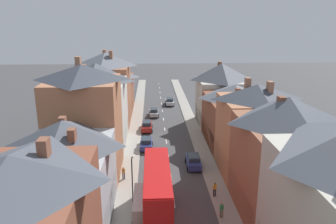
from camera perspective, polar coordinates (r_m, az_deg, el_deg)
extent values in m
cube|color=gray|center=(53.67, -5.86, -4.41)|extent=(2.20, 104.00, 0.14)
cube|color=gray|center=(54.08, 5.03, -4.22)|extent=(2.20, 104.00, 0.14)
cube|color=silver|center=(35.60, 1.09, -15.61)|extent=(0.14, 1.80, 0.01)
cube|color=silver|center=(40.83, 0.50, -11.22)|extent=(0.14, 1.80, 0.01)
cube|color=silver|center=(46.24, 0.05, -7.83)|extent=(0.14, 1.80, 0.01)
cube|color=silver|center=(51.79, -0.30, -5.17)|extent=(0.14, 1.80, 0.01)
cube|color=silver|center=(57.42, -0.57, -3.02)|extent=(0.14, 1.80, 0.01)
cube|color=silver|center=(63.12, -0.80, -1.26)|extent=(0.14, 1.80, 0.01)
cube|color=silver|center=(68.88, -0.99, 0.21)|extent=(0.14, 1.80, 0.01)
cube|color=silver|center=(74.67, -1.14, 1.46)|extent=(0.14, 1.80, 0.01)
cube|color=silver|center=(80.49, -1.28, 2.52)|extent=(0.14, 1.80, 0.01)
cube|color=silver|center=(86.34, -1.40, 3.44)|extent=(0.14, 1.80, 0.01)
cube|color=silver|center=(92.20, -1.50, 4.24)|extent=(0.14, 1.80, 0.01)
cube|color=silver|center=(98.08, -1.59, 4.95)|extent=(0.14, 1.80, 0.01)
pyramid|color=#474C56|center=(20.56, -25.88, -8.90)|extent=(8.00, 10.86, 1.64)
cube|color=brown|center=(21.23, -20.83, -5.85)|extent=(0.60, 0.90, 1.15)
cube|color=#ADB2B7|center=(32.67, -17.13, -11.98)|extent=(8.00, 10.80, 7.44)
cube|color=#1E5133|center=(32.98, -9.93, -15.42)|extent=(0.12, 9.94, 3.20)
pyramid|color=#474C56|center=(30.72, -17.89, -3.69)|extent=(8.00, 10.80, 2.55)
cube|color=brown|center=(31.98, -17.90, -1.83)|extent=(0.60, 0.90, 1.16)
cube|color=brown|center=(28.62, -16.38, -3.85)|extent=(0.60, 0.90, 1.08)
cube|color=#B2704C|center=(40.62, -14.15, -2.79)|extent=(8.00, 8.78, 11.88)
cube|color=maroon|center=(41.61, -8.36, -8.42)|extent=(0.12, 8.08, 3.20)
pyramid|color=#383D47|center=(39.04, -14.82, 6.75)|extent=(8.00, 8.78, 1.77)
cube|color=#99664C|center=(41.31, -15.38, 8.25)|extent=(0.60, 0.90, 1.51)
cube|color=silver|center=(49.92, -12.03, -0.37)|extent=(8.00, 10.38, 9.86)
cube|color=navy|center=(50.47, -7.38, -3.95)|extent=(0.12, 9.55, 3.20)
pyramid|color=#474C56|center=(48.58, -12.46, 6.76)|extent=(8.00, 10.38, 2.71)
cube|color=#99664C|center=(47.61, -14.48, 7.25)|extent=(0.60, 0.90, 1.31)
cube|color=#A36042|center=(59.35, -10.61, 2.75)|extent=(8.00, 9.54, 10.79)
cube|color=#1E5133|center=(59.91, -6.69, -0.72)|extent=(0.12, 8.77, 3.20)
pyramid|color=#565B66|center=(58.24, -10.94, 9.01)|extent=(8.00, 9.54, 2.28)
cube|color=#99664C|center=(57.21, -9.92, 9.73)|extent=(0.60, 0.90, 1.56)
cube|color=#99664C|center=(59.69, -10.99, 9.88)|extent=(0.60, 0.90, 1.47)
cube|color=#935138|center=(69.59, -9.47, 3.15)|extent=(8.00, 10.79, 7.05)
cube|color=maroon|center=(69.69, -6.18, 1.67)|extent=(0.12, 9.93, 3.20)
pyramid|color=#565B66|center=(68.76, -9.64, 6.79)|extent=(8.00, 10.79, 1.90)
cube|color=brown|center=(71.52, -10.62, 7.57)|extent=(0.60, 0.90, 1.20)
cube|color=brown|center=(33.63, 19.29, -9.49)|extent=(8.00, 9.85, 9.40)
cube|color=navy|center=(33.83, 12.39, -14.70)|extent=(0.12, 9.06, 3.20)
pyramid|color=#474C56|center=(31.64, 20.26, 0.32)|extent=(8.00, 9.85, 2.49)
cube|color=brown|center=(31.54, 19.11, 1.50)|extent=(0.60, 0.90, 1.19)
cube|color=#B2704C|center=(41.39, 14.73, -4.21)|extent=(8.00, 8.11, 9.52)
cube|color=maroon|center=(41.57, 9.18, -8.48)|extent=(0.12, 7.46, 3.20)
pyramid|color=#383D47|center=(39.86, 15.30, 3.43)|extent=(8.00, 8.11, 1.76)
cube|color=#99664C|center=(40.74, 13.71, 4.83)|extent=(0.60, 0.90, 1.43)
cube|color=#99664C|center=(39.22, 17.34, 4.11)|extent=(0.60, 0.90, 1.38)
cube|color=brown|center=(50.82, 11.34, -1.57)|extent=(8.00, 11.85, 7.27)
cube|color=#1E5133|center=(50.66, 6.88, -3.85)|extent=(0.12, 10.90, 3.20)
pyramid|color=#565B66|center=(49.66, 11.63, 3.54)|extent=(8.00, 11.85, 2.01)
cube|color=brown|center=(46.49, 12.08, 3.38)|extent=(0.60, 0.90, 1.11)
cube|color=#BCB7A8|center=(60.04, 9.09, 1.68)|extent=(8.00, 8.07, 8.16)
cube|color=black|center=(60.01, 5.30, -0.65)|extent=(0.12, 7.43, 3.20)
pyramid|color=#565B66|center=(58.94, 9.32, 6.93)|extent=(8.00, 8.07, 2.96)
cube|color=brown|center=(60.77, 8.98, 7.93)|extent=(0.60, 0.90, 1.51)
cube|color=red|center=(32.39, -1.85, -15.69)|extent=(2.44, 10.80, 2.50)
cube|color=red|center=(31.20, -1.89, -11.93)|extent=(2.44, 10.58, 2.30)
cube|color=red|center=(30.66, -1.91, -9.95)|extent=(2.39, 10.37, 0.10)
cube|color=#28333D|center=(36.96, -2.02, -11.08)|extent=(2.20, 0.10, 1.20)
cube|color=#28333D|center=(35.98, -2.06, -7.82)|extent=(2.20, 0.10, 1.10)
cube|color=#28333D|center=(32.27, -4.05, -15.34)|extent=(0.06, 9.18, 0.90)
cube|color=#28333D|center=(31.16, -4.13, -11.80)|extent=(0.06, 9.18, 0.90)
cube|color=yellow|center=(35.67, -2.07, -6.64)|extent=(1.34, 0.08, 0.32)
cylinder|color=black|center=(35.86, -3.96, -14.48)|extent=(0.30, 1.00, 1.00)
cylinder|color=black|center=(35.89, 0.07, -14.41)|extent=(0.30, 1.00, 1.00)
cube|color=#B7BABF|center=(73.55, 0.28, 1.75)|extent=(1.70, 4.16, 0.68)
cube|color=#28333D|center=(73.20, 0.29, 2.20)|extent=(1.46, 2.08, 0.60)
cylinder|color=black|center=(74.84, -0.42, 1.73)|extent=(0.20, 0.62, 0.62)
cylinder|color=black|center=(74.93, 0.88, 1.75)|extent=(0.20, 0.62, 0.62)
cylinder|color=black|center=(72.35, -0.33, 1.24)|extent=(0.20, 0.62, 0.62)
cylinder|color=black|center=(72.44, 1.01, 1.25)|extent=(0.20, 0.62, 0.62)
cube|color=maroon|center=(56.76, -3.69, -2.53)|extent=(1.70, 4.47, 0.80)
cube|color=#28333D|center=(56.33, -3.70, -1.93)|extent=(1.46, 2.23, 0.60)
cylinder|color=black|center=(58.22, -4.50, -2.48)|extent=(0.20, 0.62, 0.62)
cylinder|color=black|center=(58.20, -2.83, -2.46)|extent=(0.20, 0.62, 0.62)
cylinder|color=black|center=(55.60, -4.57, -3.38)|extent=(0.20, 0.62, 0.62)
cylinder|color=black|center=(55.57, -2.82, -3.36)|extent=(0.20, 0.62, 0.62)
cube|color=#B7BABF|center=(65.06, -2.46, -0.15)|extent=(1.70, 3.95, 0.68)
cube|color=#28333D|center=(64.70, -2.46, 0.35)|extent=(1.46, 1.97, 0.60)
cylinder|color=black|center=(66.33, -3.20, -0.15)|extent=(0.20, 0.62, 0.62)
cylinder|color=black|center=(66.34, -1.73, -0.13)|extent=(0.20, 0.62, 0.62)
cylinder|color=black|center=(63.98, -3.21, -0.76)|extent=(0.20, 0.62, 0.62)
cylinder|color=black|center=(63.99, -1.68, -0.74)|extent=(0.20, 0.62, 0.62)
cube|color=navy|center=(49.05, -3.79, -5.57)|extent=(1.70, 4.11, 0.78)
cube|color=#28333D|center=(48.61, -3.81, -4.90)|extent=(1.46, 2.06, 0.60)
cylinder|color=black|center=(50.40, -4.74, -5.46)|extent=(0.20, 0.62, 0.62)
cylinder|color=black|center=(50.37, -2.79, -5.44)|extent=(0.20, 0.62, 0.62)
cylinder|color=black|center=(48.03, -4.82, -6.56)|extent=(0.20, 0.62, 0.62)
cylinder|color=black|center=(48.00, -2.78, -6.54)|extent=(0.20, 0.62, 0.62)
cube|color=navy|center=(43.23, 4.43, -8.62)|extent=(1.70, 4.10, 0.80)
cube|color=#28333D|center=(42.76, 4.49, -7.89)|extent=(1.46, 2.05, 0.60)
cylinder|color=black|center=(44.45, 3.12, -8.45)|extent=(0.20, 0.62, 0.62)
cylinder|color=black|center=(44.65, 5.31, -8.38)|extent=(0.20, 0.62, 0.62)
cylinder|color=black|center=(42.16, 3.48, -9.87)|extent=(0.20, 0.62, 0.62)
cylinder|color=black|center=(42.37, 5.80, -9.78)|extent=(0.20, 0.62, 0.62)
cube|color=silver|center=(32.75, -4.22, -15.94)|extent=(1.96, 5.20, 2.10)
cube|color=#28333D|center=(34.79, -4.15, -13.31)|extent=(1.76, 0.10, 0.90)
cylinder|color=black|center=(34.64, -5.82, -15.99)|extent=(0.24, 0.72, 0.72)
cylinder|color=black|center=(34.59, -2.45, -15.97)|extent=(0.24, 0.72, 0.72)
cylinder|color=black|center=(31.98, -2.39, -18.92)|extent=(0.24, 0.72, 0.72)
cylinder|color=brown|center=(33.37, 9.12, -17.08)|extent=(0.14, 0.14, 0.84)
cylinder|color=brown|center=(33.40, 9.43, -17.06)|extent=(0.14, 0.14, 0.84)
cube|color=#338447|center=(33.02, 9.33, -16.06)|extent=(0.36, 0.22, 0.54)
sphere|color=#9E7051|center=(32.81, 9.36, -15.49)|extent=(0.22, 0.22, 0.22)
cylinder|color=#23232D|center=(36.70, 7.97, -13.74)|extent=(0.14, 0.14, 0.84)
cylinder|color=#23232D|center=(36.73, 8.25, -13.73)|extent=(0.14, 0.14, 0.84)
cube|color=gold|center=(36.38, 8.15, -12.79)|extent=(0.36, 0.22, 0.54)
sphere|color=brown|center=(36.19, 8.18, -12.25)|extent=(0.22, 0.22, 0.22)
cylinder|color=#3D4256|center=(40.16, -7.85, -10.98)|extent=(0.14, 0.14, 0.84)
cylinder|color=#3D4256|center=(40.14, -7.59, -10.98)|extent=(0.14, 0.14, 0.84)
cube|color=#A87A38|center=(39.85, -7.76, -10.09)|extent=(0.36, 0.22, 0.54)
sphere|color=beige|center=(39.68, -7.78, -9.59)|extent=(0.22, 0.22, 0.22)
cylinder|color=black|center=(33.54, -6.22, -12.43)|extent=(0.12, 0.12, 5.50)
cylinder|color=black|center=(32.79, -6.32, -7.97)|extent=(0.08, 0.90, 0.08)
cube|color=beige|center=(33.23, -6.27, -7.78)|extent=(0.20, 0.32, 0.20)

